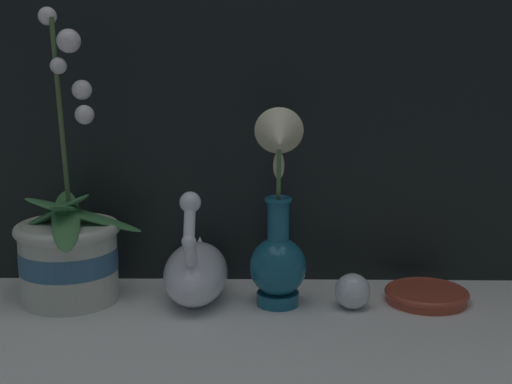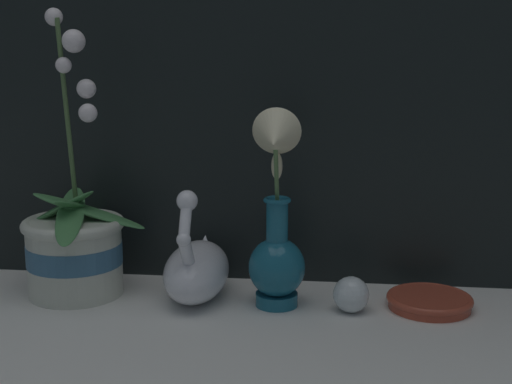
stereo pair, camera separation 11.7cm
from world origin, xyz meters
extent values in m
plane|color=silver|center=(0.00, 0.00, 0.00)|extent=(2.80, 2.80, 0.00)
cylinder|color=beige|center=(-0.30, 0.11, 0.07)|extent=(0.16, 0.16, 0.13)
cylinder|color=#386689|center=(-0.30, 0.11, 0.07)|extent=(0.16, 0.16, 0.04)
torus|color=beige|center=(-0.30, 0.11, 0.13)|extent=(0.18, 0.18, 0.02)
cylinder|color=#4C6B3D|center=(-0.30, 0.11, 0.30)|extent=(0.01, 0.05, 0.34)
ellipsoid|color=#427F47|center=(-0.27, 0.11, 0.15)|extent=(0.20, 0.06, 0.07)
ellipsoid|color=#427F47|center=(-0.30, 0.14, 0.15)|extent=(0.06, 0.20, 0.07)
ellipsoid|color=#427F47|center=(-0.32, 0.12, 0.15)|extent=(0.16, 0.08, 0.09)
ellipsoid|color=#427F47|center=(-0.29, 0.08, 0.15)|extent=(0.10, 0.21, 0.07)
sphere|color=white|center=(-0.31, 0.10, 0.47)|extent=(0.03, 0.03, 0.03)
sphere|color=white|center=(-0.27, 0.09, 0.43)|extent=(0.04, 0.04, 0.04)
sphere|color=white|center=(-0.29, 0.09, 0.39)|extent=(0.03, 0.03, 0.03)
sphere|color=white|center=(-0.26, 0.10, 0.36)|extent=(0.03, 0.03, 0.03)
sphere|color=white|center=(-0.25, 0.08, 0.32)|extent=(0.03, 0.03, 0.03)
ellipsoid|color=white|center=(-0.08, 0.11, 0.05)|extent=(0.11, 0.20, 0.10)
cone|color=white|center=(-0.08, 0.19, 0.06)|extent=(0.05, 0.07, 0.07)
cylinder|color=white|center=(-0.08, 0.04, 0.10)|extent=(0.02, 0.06, 0.07)
sphere|color=white|center=(-0.08, 0.02, 0.13)|extent=(0.02, 0.02, 0.02)
cylinder|color=white|center=(-0.08, 0.03, 0.16)|extent=(0.02, 0.05, 0.06)
sphere|color=white|center=(-0.08, 0.05, 0.19)|extent=(0.03, 0.03, 0.03)
cylinder|color=#195B75|center=(0.06, 0.09, 0.01)|extent=(0.07, 0.07, 0.02)
ellipsoid|color=#195B75|center=(0.06, 0.09, 0.07)|extent=(0.09, 0.09, 0.10)
cylinder|color=#195B75|center=(0.06, 0.09, 0.15)|extent=(0.04, 0.04, 0.07)
torus|color=#195B75|center=(0.06, 0.09, 0.18)|extent=(0.05, 0.05, 0.01)
cylinder|color=#567A47|center=(0.06, 0.08, 0.22)|extent=(0.01, 0.04, 0.09)
cone|color=beige|center=(0.06, 0.05, 0.29)|extent=(0.08, 0.08, 0.09)
ellipsoid|color=beige|center=(0.06, 0.08, 0.24)|extent=(0.02, 0.02, 0.04)
sphere|color=silver|center=(0.18, 0.08, 0.03)|extent=(0.06, 0.06, 0.06)
cylinder|color=#A8422D|center=(0.31, 0.11, 0.01)|extent=(0.13, 0.13, 0.02)
torus|color=#A8422D|center=(0.31, 0.11, 0.02)|extent=(0.14, 0.14, 0.01)
camera|label=1|loc=(0.04, -1.04, 0.43)|focal=50.00mm
camera|label=2|loc=(0.15, -1.03, 0.43)|focal=50.00mm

